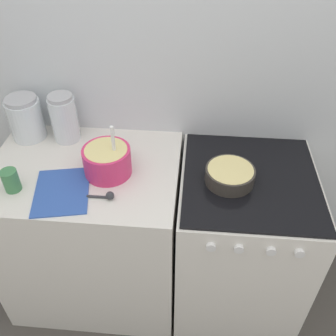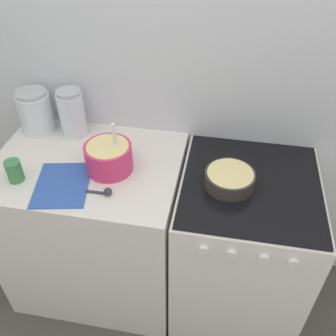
# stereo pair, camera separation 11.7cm
# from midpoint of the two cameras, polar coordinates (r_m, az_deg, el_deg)

# --- Properties ---
(wall_back) EXTENTS (4.78, 0.05, 2.40)m
(wall_back) POSITION_cam_midpoint_polar(r_m,az_deg,el_deg) (1.84, 5.46, 13.16)
(wall_back) COLOR silver
(wall_back) RESTS_ON ground_plane
(countertop_cabinet) EXTENTS (0.89, 0.66, 0.91)m
(countertop_cabinet) POSITION_cam_midpoint_polar(r_m,az_deg,el_deg) (2.10, -9.21, -8.92)
(countertop_cabinet) COLOR silver
(countertop_cabinet) RESTS_ON ground_plane
(stove) EXTENTS (0.63, 0.68, 0.91)m
(stove) POSITION_cam_midpoint_polar(r_m,az_deg,el_deg) (2.04, 12.44, -11.81)
(stove) COLOR white
(stove) RESTS_ON ground_plane
(mixing_bowl) EXTENTS (0.21, 0.21, 0.25)m
(mixing_bowl) POSITION_cam_midpoint_polar(r_m,az_deg,el_deg) (1.70, -7.08, 1.78)
(mixing_bowl) COLOR #E0336B
(mixing_bowl) RESTS_ON countertop_cabinet
(baking_pan) EXTENTS (0.22, 0.22, 0.07)m
(baking_pan) POSITION_cam_midpoint_polar(r_m,az_deg,el_deg) (1.65, 11.39, -1.66)
(baking_pan) COLOR #38332D
(baking_pan) RESTS_ON stove
(storage_jar_left) EXTENTS (0.17, 0.17, 0.22)m
(storage_jar_left) POSITION_cam_midpoint_polar(r_m,az_deg,el_deg) (2.03, -17.89, 7.83)
(storage_jar_left) COLOR silver
(storage_jar_left) RESTS_ON countertop_cabinet
(storage_jar_middle) EXTENTS (0.13, 0.13, 0.25)m
(storage_jar_middle) POSITION_cam_midpoint_polar(r_m,az_deg,el_deg) (1.95, -12.67, 7.72)
(storage_jar_middle) COLOR silver
(storage_jar_middle) RESTS_ON countertop_cabinet
(tin_can) EXTENTS (0.07, 0.07, 0.10)m
(tin_can) POSITION_cam_midpoint_polar(r_m,az_deg,el_deg) (1.75, -20.62, -0.48)
(tin_can) COLOR #3F7F4C
(tin_can) RESTS_ON countertop_cabinet
(recipe_page) EXTENTS (0.28, 0.33, 0.01)m
(recipe_page) POSITION_cam_midpoint_polar(r_m,az_deg,el_deg) (1.69, -13.93, -2.52)
(recipe_page) COLOR #3359B2
(recipe_page) RESTS_ON countertop_cabinet
(measuring_spoon) EXTENTS (0.12, 0.04, 0.04)m
(measuring_spoon) POSITION_cam_midpoint_polar(r_m,az_deg,el_deg) (1.60, -7.50, -3.69)
(measuring_spoon) COLOR #333338
(measuring_spoon) RESTS_ON countertop_cabinet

